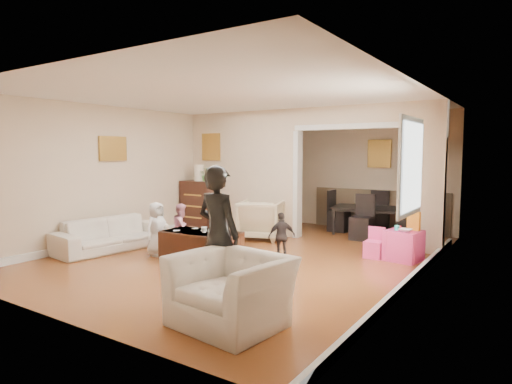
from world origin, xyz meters
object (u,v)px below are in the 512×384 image
Objects in this scene: armchair_back at (261,220)px; armchair_front at (231,290)px; child_kneel_a at (157,229)px; dining_table at (372,221)px; child_toddler at (282,236)px; dresser at (200,205)px; coffee_cup at (204,230)px; sofa at (111,234)px; cyan_cup at (397,228)px; coffee_table at (202,246)px; adult_person at (218,234)px; table_lamp at (199,173)px; child_kneel_b at (182,228)px; play_table at (404,245)px.

armchair_front is (2.10, -3.83, -0.04)m from armchair_back.
armchair_back is at bearing -16.07° from child_kneel_a.
dining_table is 2.15× the size of child_toddler.
dining_table is 2.96m from child_toddler.
coffee_cup is (1.98, -2.20, -0.04)m from dresser.
armchair_back is (1.69, 2.29, 0.10)m from sofa.
cyan_cup is at bearing 164.41° from child_toddler.
dresser is at bearing 132.04° from coffee_cup.
armchair_back is at bearing 174.66° from cyan_cup.
sofa is at bearing -170.35° from coffee_table.
dining_table is 5.07m from adult_person.
table_lamp is 4.58m from cyan_cup.
armchair_back is at bearing 96.66° from coffee_cup.
table_lamp reaches higher than child_toddler.
table_lamp is 0.43× the size of child_kneel_b.
table_lamp is at bearing 8.59° from sofa.
table_lamp is 3.90m from dining_table.
play_table is at bearing 85.20° from armchair_front.
cyan_cup reaches higher than play_table.
coffee_cup is 0.88m from child_kneel_b.
armchair_back reaches higher than child_toddler.
dresser reaches higher than child_toddler.
dresser is (-1.75, 0.17, 0.16)m from armchair_back.
coffee_cup is 4.00m from dining_table.
adult_person is 1.88× the size of child_kneel_b.
dining_table is at bearing -30.12° from child_kneel_a.
child_kneel_b is (1.18, -1.85, -0.13)m from dresser.
adult_person is at bearing 145.33° from armchair_front.
cyan_cup is (2.75, -0.26, 0.14)m from armchair_back.
adult_person is at bearing -100.36° from dining_table.
coffee_cup is at bearing -47.96° from table_lamp.
cyan_cup is (2.61, 1.73, 0.29)m from coffee_table.
table_lamp is (-1.75, 0.17, 0.89)m from armchair_back.
child_kneel_a is (-0.95, -0.10, -0.06)m from coffee_cup.
sofa is 4.09m from armchair_front.
coffee_cup is at bearing -47.96° from dresser.
coffee_cup is (0.24, -2.03, 0.12)m from armchair_back.
cyan_cup reaches higher than coffee_cup.
sofa is 2.48m from dresser.
cyan_cup is at bearing -94.30° from child_kneel_b.
coffee_table is at bearing -146.53° from cyan_cup.
armchair_front reaches higher than coffee_cup.
coffee_cup is 1.23× the size of cyan_cup.
sofa is 2.15× the size of child_kneel_a.
child_kneel_b is at bearing -132.97° from dining_table.
armchair_back is 0.54× the size of adult_person.
armchair_back is 4.37m from armchair_front.
adult_person is (1.34, -1.34, 0.28)m from coffee_cup.
play_table is 6.30× the size of cyan_cup.
sofa is 24.20× the size of cyan_cup.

